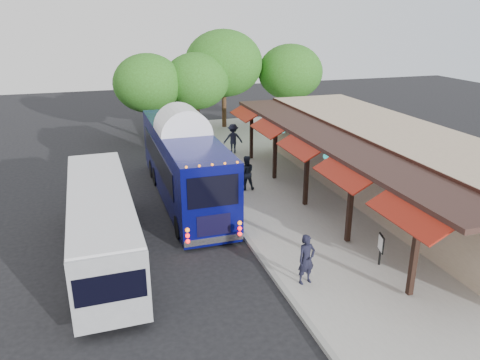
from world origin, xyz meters
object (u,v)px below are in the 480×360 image
object	(u,v)px
ped_c	(214,163)
sign_board	(381,245)
coach_bus	(184,160)
ped_d	(233,139)
ped_b	(246,173)
city_bus	(101,221)
ped_a	(306,259)

from	to	relation	value
ped_c	sign_board	distance (m)	11.45
coach_bus	ped_d	bearing A→B (deg)	55.32
ped_b	city_bus	bearing A→B (deg)	41.38
ped_d	ped_c	bearing A→B (deg)	71.20
city_bus	ped_b	xyz separation A→B (m)	(7.38, 4.98, -0.45)
ped_c	ped_d	bearing A→B (deg)	-148.50
ped_b	sign_board	xyz separation A→B (m)	(2.22, -8.93, -0.10)
ped_c	ped_d	distance (m)	5.35
coach_bus	ped_d	xyz separation A→B (m)	(4.54, 6.61, -0.89)
city_bus	ped_c	size ratio (longest dim) A/B	5.47
coach_bus	ped_a	world-z (taller)	coach_bus
ped_b	sign_board	distance (m)	9.20
coach_bus	ped_a	size ratio (longest dim) A/B	6.58
ped_c	sign_board	xyz separation A→B (m)	(3.39, -10.94, -0.12)
ped_c	coach_bus	bearing A→B (deg)	11.78
city_bus	ped_b	distance (m)	8.92
ped_d	sign_board	xyz separation A→B (m)	(0.90, -15.67, -0.16)
ped_c	sign_board	world-z (taller)	ped_c
ped_a	ped_b	bearing A→B (deg)	74.95
coach_bus	ped_c	distance (m)	2.93
coach_bus	sign_board	xyz separation A→B (m)	(5.44, -9.06, -1.05)
ped_a	ped_b	world-z (taller)	ped_b
ped_b	sign_board	size ratio (longest dim) A/B	1.53
sign_board	coach_bus	bearing A→B (deg)	137.03
ped_a	sign_board	size ratio (longest dim) A/B	1.49
coach_bus	ped_b	size ratio (longest dim) A/B	6.42
sign_board	ped_a	bearing A→B (deg)	-158.86
ped_d	ped_b	bearing A→B (deg)	87.84
ped_c	ped_b	bearing A→B (deg)	89.44
coach_bus	city_bus	world-z (taller)	coach_bus
ped_c	sign_board	size ratio (longest dim) A/B	1.56
city_bus	ped_b	bearing A→B (deg)	33.07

